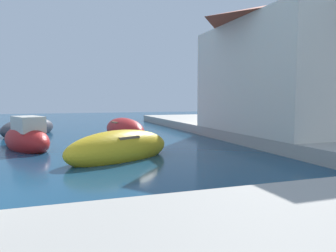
{
  "coord_description": "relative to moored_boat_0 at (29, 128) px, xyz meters",
  "views": [
    {
      "loc": [
        2.43,
        -6.95,
        2.05
      ],
      "look_at": [
        7.62,
        8.18,
        0.69
      ],
      "focal_mm": 34.94,
      "sensor_mm": 36.0,
      "label": 1
    }
  ],
  "objects": [
    {
      "name": "quay_promenade",
      "position": [
        3.37,
        -13.39,
        -0.09
      ],
      "size": [
        44.0,
        32.0,
        0.5
      ],
      "color": "#ADA89E",
      "rests_on": "ground"
    },
    {
      "name": "waterfront_building_main",
      "position": [
        12.06,
        -7.03,
        3.26
      ],
      "size": [
        6.37,
        8.46,
        6.1
      ],
      "color": "silver",
      "rests_on": "quay_promenade"
    },
    {
      "name": "moored_boat_6",
      "position": [
        4.9,
        -2.85,
        0.02
      ],
      "size": [
        2.05,
        4.58,
        1.3
      ],
      "rotation": [
        0.0,
        0.0,
        1.71
      ],
      "color": "#B21E1E",
      "rests_on": "ground"
    },
    {
      "name": "moored_boat_2",
      "position": [
        3.47,
        -9.16,
        0.01
      ],
      "size": [
        4.3,
        3.17,
        1.28
      ],
      "rotation": [
        0.0,
        0.0,
        0.48
      ],
      "color": "gold",
      "rests_on": "ground"
    },
    {
      "name": "moored_boat_8",
      "position": [
        0.32,
        -5.7,
        0.08
      ],
      "size": [
        2.61,
        3.85,
        1.61
      ],
      "rotation": [
        0.0,
        0.0,
        1.95
      ],
      "color": "#B21E1E",
      "rests_on": "ground"
    },
    {
      "name": "moored_boat_0",
      "position": [
        0.0,
        0.0,
        0.0
      ],
      "size": [
        3.46,
        4.27,
        1.23
      ],
      "rotation": [
        0.0,
        0.0,
        0.99
      ],
      "color": "#3F3F47",
      "rests_on": "ground"
    }
  ]
}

